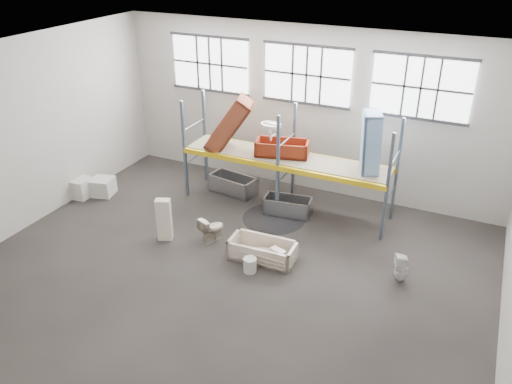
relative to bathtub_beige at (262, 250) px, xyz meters
The scene contains 33 objects.
floor 0.97m from the bathtub_beige, 125.01° to the right, with size 12.00×10.00×0.10m, color #453E3B.
ceiling 4.90m from the bathtub_beige, 125.01° to the right, with size 12.00×10.00×0.10m, color silver.
wall_back 4.88m from the bathtub_beige, 97.01° to the left, with size 12.00×0.10×5.00m, color #B3AEA6.
wall_front 6.25m from the bathtub_beige, 95.20° to the right, with size 12.00×0.10×5.00m, color #9D9991.
wall_left 7.00m from the bathtub_beige, behind, with size 0.10×10.00×5.00m, color #9C9891.
window_left 6.53m from the bathtub_beige, 131.69° to the left, with size 2.60×0.04×1.60m, color white.
window_mid 5.39m from the bathtub_beige, 97.20° to the left, with size 2.60×0.04×1.60m, color white.
window_right 5.99m from the bathtub_beige, 57.45° to the left, with size 2.60×0.04×1.60m, color white.
rack_upright_la 4.32m from the bathtub_beige, 148.70° to the left, with size 0.08×0.08×3.00m, color slate.
rack_upright_lb 5.02m from the bathtub_beige, 136.52° to the left, with size 0.08×0.08×3.00m, color slate.
rack_upright_ma 2.54m from the bathtub_beige, 103.84° to the left, with size 0.08×0.08×3.00m, color slate.
rack_upright_mb 3.61m from the bathtub_beige, 98.98° to the left, with size 0.08×0.08×3.00m, color slate.
rack_upright_ra 3.51m from the bathtub_beige, 40.96° to the left, with size 0.08×0.08×3.00m, color slate.
rack_upright_rb 4.35m from the bathtub_beige, 53.54° to the left, with size 0.08×0.08×3.00m, color slate.
rack_beam_front 2.54m from the bathtub_beige, 103.84° to the left, with size 6.00×0.10×0.14m, color yellow.
rack_beam_back 3.61m from the bathtub_beige, 98.98° to the left, with size 6.00×0.10×0.14m, color yellow.
shelf_deck 3.10m from the bathtub_beige, 100.90° to the left, with size 5.90×1.10×0.03m, color gray.
wet_patch 2.03m from the bathtub_beige, 105.20° to the left, with size 1.80×1.80×0.00m, color black.
bathtub_beige is the anchor object (origin of this frame).
cistern_spare 0.48m from the bathtub_beige, 14.69° to the right, with size 0.38×0.18×0.36m, color beige.
sink_in_tub 0.11m from the bathtub_beige, 60.71° to the right, with size 0.46×0.46×0.16m, color beige.
toilet_beige 1.58m from the bathtub_beige, behind, with size 0.39×0.68×0.69m, color beige.
cistern_tall 2.74m from the bathtub_beige, behind, with size 0.38×0.24×1.16m, color beige.
toilet_white 3.33m from the bathtub_beige, ahead, with size 0.31×0.32×0.70m, color white.
steel_tub_left 3.76m from the bathtub_beige, 128.70° to the left, with size 1.45×0.68×0.53m, color #ACADB4, non-canonical shape.
steel_tub_right 2.41m from the bathtub_beige, 96.95° to the left, with size 1.34×0.63×0.49m, color #A1A3A9, non-canonical shape.
rust_tub_flat 3.29m from the bathtub_beige, 103.67° to the left, with size 1.49×0.70×0.42m, color #952E0D, non-canonical shape.
rust_tub_tilted 4.09m from the bathtub_beige, 130.47° to the left, with size 1.78×0.83×0.50m, color brown, non-canonical shape.
sink_on_shelf 3.34m from the bathtub_beige, 110.00° to the left, with size 0.58×0.45×0.52m, color silver.
blue_tub_upright 3.96m from the bathtub_beige, 57.26° to the left, with size 1.63×0.77×0.46m, color #7EA6D3, non-canonical shape.
bucket 0.64m from the bathtub_beige, 93.45° to the right, with size 0.32×0.32×0.37m, color beige.
carton_near 6.51m from the bathtub_beige, behind, with size 0.69×0.59×0.59m, color silver.
carton_far 6.00m from the bathtub_beige, 169.69° to the left, with size 0.63×0.63×0.53m, color silver.
Camera 1 is at (4.95, -9.01, 7.34)m, focal length 36.18 mm.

